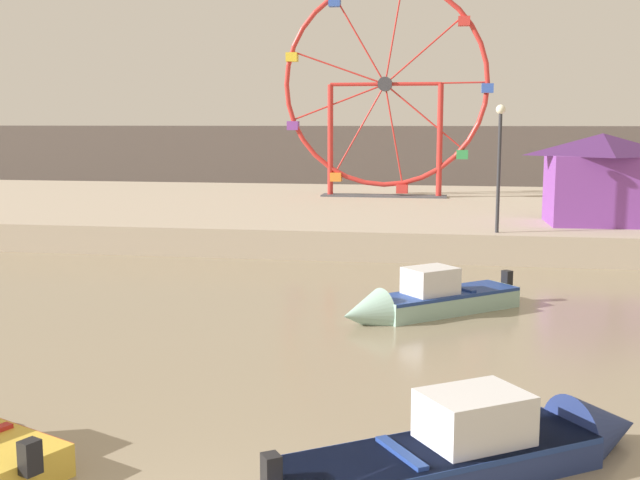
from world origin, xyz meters
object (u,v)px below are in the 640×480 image
Objects in this scene: motorboat_navy_blue at (498,444)px; carnival_booth_purple_stall at (601,177)px; motorboat_seafoam at (422,301)px; ferris_wheel_red_frame at (385,89)px; promenade_lamp_near at (499,150)px.

carnival_booth_purple_stall is (4.55, 19.51, 2.39)m from motorboat_navy_blue.
motorboat_seafoam reaches higher than motorboat_navy_blue.
ferris_wheel_red_frame reaches higher than motorboat_navy_blue.
ferris_wheel_red_frame is 2.54× the size of carnival_booth_purple_stall.
ferris_wheel_red_frame is at bearing 130.01° from carnival_booth_purple_stall.
carnival_booth_purple_stall is at bearing 37.48° from promenade_lamp_near.
ferris_wheel_red_frame is at bearing 111.60° from promenade_lamp_near.
ferris_wheel_red_frame is at bearing 63.90° from motorboat_navy_blue.
motorboat_seafoam is at bearing -105.16° from promenade_lamp_near.
promenade_lamp_near is (2.17, 8.00, 3.40)m from motorboat_seafoam.
motorboat_seafoam is 0.43× the size of ferris_wheel_red_frame.
motorboat_seafoam is 1.06× the size of promenade_lamp_near.
promenade_lamp_near is (4.91, -12.39, -2.54)m from ferris_wheel_red_frame.
carnival_booth_purple_stall is at bearing -159.19° from motorboat_seafoam.
motorboat_navy_blue is 1.20× the size of motorboat_seafoam.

